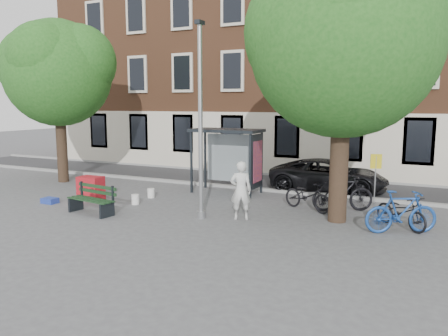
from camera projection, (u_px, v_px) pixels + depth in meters
ground at (201, 218)px, 13.99m from camera, size 90.00×90.00×0.00m
road at (273, 183)px, 20.23m from camera, size 40.00×4.00×0.01m
curb_near at (258, 189)px, 18.44m from camera, size 40.00×0.25×0.12m
curb_far at (287, 175)px, 22.00m from camera, size 40.00×0.25×0.12m
building_row at (311, 43)px, 24.56m from camera, size 30.00×8.00×14.00m
lamppost at (201, 131)px, 13.58m from camera, size 0.28×0.35×6.11m
tree_right at (344, 35)px, 12.68m from camera, size 5.76×5.60×8.20m
tree_left at (56, 68)px, 19.64m from camera, size 5.18×4.86×7.40m
bus_shelter at (236, 146)px, 17.63m from camera, size 2.85×1.45×2.62m
painter at (241, 190)px, 13.71m from camera, size 0.80×0.69×1.86m
bench at (92, 201)px, 14.50m from camera, size 1.88×0.84×0.93m
bike_a at (308, 196)px, 14.93m from camera, size 2.08×1.46×1.04m
bike_b at (401, 212)px, 12.26m from camera, size 2.09×1.49×1.24m
bike_c at (401, 212)px, 12.81m from camera, size 1.85×1.70×0.98m
bike_d at (343, 193)px, 14.79m from camera, size 2.12×1.53×1.26m
car_dark at (328, 175)px, 18.24m from camera, size 4.97×2.60×1.34m
red_stand at (91, 188)px, 16.57m from camera, size 0.92×0.64×0.90m
blue_crate at (50, 201)px, 16.05m from camera, size 0.55×0.40×0.20m
bucket_a at (135, 199)px, 15.88m from camera, size 0.34×0.34×0.36m
bucket_b at (109, 209)px, 14.46m from camera, size 0.33×0.33×0.36m
bucket_c at (151, 193)px, 17.01m from camera, size 0.30×0.30×0.36m
notice_sign at (376, 171)px, 13.86m from camera, size 0.34×0.16×2.05m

